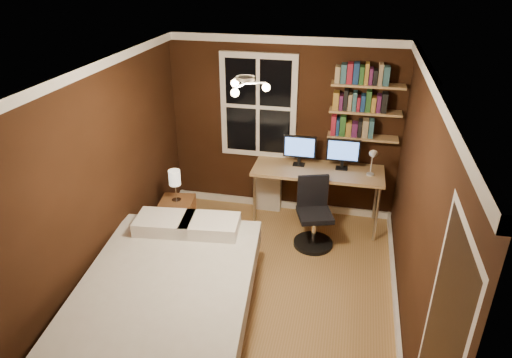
% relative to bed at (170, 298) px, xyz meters
% --- Properties ---
extents(floor, '(4.20, 4.20, 0.00)m').
position_rel_bed_xyz_m(floor, '(0.69, 0.55, -0.33)').
color(floor, olive).
rests_on(floor, ground).
extents(wall_back, '(3.20, 0.04, 2.50)m').
position_rel_bed_xyz_m(wall_back, '(0.69, 2.65, 0.92)').
color(wall_back, black).
rests_on(wall_back, ground).
extents(wall_left, '(0.04, 4.20, 2.50)m').
position_rel_bed_xyz_m(wall_left, '(-0.91, 0.55, 0.92)').
color(wall_left, black).
rests_on(wall_left, ground).
extents(wall_right, '(0.04, 4.20, 2.50)m').
position_rel_bed_xyz_m(wall_right, '(2.29, 0.55, 0.92)').
color(wall_right, black).
rests_on(wall_right, ground).
extents(ceiling, '(3.20, 4.20, 0.02)m').
position_rel_bed_xyz_m(ceiling, '(0.69, 0.55, 2.17)').
color(ceiling, white).
rests_on(ceiling, wall_back).
extents(window, '(1.06, 0.06, 1.46)m').
position_rel_bed_xyz_m(window, '(0.34, 2.62, 1.22)').
color(window, white).
rests_on(window, wall_back).
extents(ceiling_fixture, '(0.44, 0.44, 0.18)m').
position_rel_bed_xyz_m(ceiling_fixture, '(0.69, 0.45, 2.07)').
color(ceiling_fixture, beige).
rests_on(ceiling_fixture, ceiling).
extents(bookshelf_lower, '(0.92, 0.22, 0.03)m').
position_rel_bed_xyz_m(bookshelf_lower, '(1.77, 2.53, 0.92)').
color(bookshelf_lower, tan).
rests_on(bookshelf_lower, wall_back).
extents(books_row_lower, '(0.48, 0.16, 0.23)m').
position_rel_bed_xyz_m(books_row_lower, '(1.77, 2.53, 1.05)').
color(books_row_lower, maroon).
rests_on(books_row_lower, bookshelf_lower).
extents(bookshelf_middle, '(0.92, 0.22, 0.03)m').
position_rel_bed_xyz_m(bookshelf_middle, '(1.77, 2.53, 1.27)').
color(bookshelf_middle, tan).
rests_on(bookshelf_middle, wall_back).
extents(books_row_middle, '(0.66, 0.16, 0.23)m').
position_rel_bed_xyz_m(books_row_middle, '(1.77, 2.53, 1.40)').
color(books_row_middle, navy).
rests_on(books_row_middle, bookshelf_middle).
extents(bookshelf_upper, '(0.92, 0.22, 0.03)m').
position_rel_bed_xyz_m(bookshelf_upper, '(1.77, 2.53, 1.62)').
color(bookshelf_upper, tan).
rests_on(bookshelf_upper, wall_back).
extents(books_row_upper, '(0.60, 0.16, 0.23)m').
position_rel_bed_xyz_m(books_row_upper, '(1.77, 2.53, 1.75)').
color(books_row_upper, '#295D28').
rests_on(books_row_upper, bookshelf_upper).
extents(bed, '(1.86, 2.42, 0.77)m').
position_rel_bed_xyz_m(bed, '(0.00, 0.00, 0.00)').
color(bed, brown).
rests_on(bed, ground).
extents(nightstand, '(0.48, 0.48, 0.53)m').
position_rel_bed_xyz_m(nightstand, '(-0.53, 1.58, -0.06)').
color(nightstand, brown).
rests_on(nightstand, ground).
extents(bedside_lamp, '(0.15, 0.15, 0.44)m').
position_rel_bed_xyz_m(bedside_lamp, '(-0.53, 1.58, 0.42)').
color(bedside_lamp, '#EDE4C7').
rests_on(bedside_lamp, nightstand).
extents(radiator, '(0.39, 0.14, 0.59)m').
position_rel_bed_xyz_m(radiator, '(0.50, 2.54, -0.03)').
color(radiator, beige).
rests_on(radiator, ground).
extents(desk, '(1.74, 0.65, 0.83)m').
position_rel_bed_xyz_m(desk, '(1.23, 2.30, 0.44)').
color(desk, tan).
rests_on(desk, ground).
extents(monitor_left, '(0.44, 0.12, 0.42)m').
position_rel_bed_xyz_m(monitor_left, '(0.96, 2.39, 0.71)').
color(monitor_left, black).
rests_on(monitor_left, desk).
extents(monitor_right, '(0.44, 0.12, 0.42)m').
position_rel_bed_xyz_m(monitor_right, '(1.54, 2.39, 0.71)').
color(monitor_right, black).
rests_on(monitor_right, desk).
extents(desk_lamp, '(0.14, 0.32, 0.44)m').
position_rel_bed_xyz_m(desk_lamp, '(1.92, 2.20, 0.72)').
color(desk_lamp, silver).
rests_on(desk_lamp, desk).
extents(office_chair, '(0.52, 0.52, 0.92)m').
position_rel_bed_xyz_m(office_chair, '(1.26, 1.77, 0.02)').
color(office_chair, black).
rests_on(office_chair, ground).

